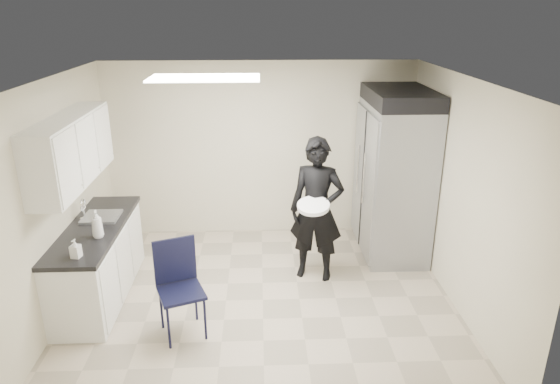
{
  "coord_description": "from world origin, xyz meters",
  "views": [
    {
      "loc": [
        -0.01,
        -5.16,
        3.3
      ],
      "look_at": [
        0.21,
        0.2,
        1.3
      ],
      "focal_mm": 32.0,
      "sensor_mm": 36.0,
      "label": 1
    }
  ],
  "objects_px": {
    "lower_counter": "(99,263)",
    "commercial_fridge": "(394,180)",
    "man_tuxedo": "(317,210)",
    "folding_chair": "(181,293)"
  },
  "relations": [
    {
      "from": "lower_counter",
      "to": "folding_chair",
      "type": "relative_size",
      "value": 1.89
    },
    {
      "from": "folding_chair",
      "to": "lower_counter",
      "type": "bearing_deg",
      "value": 122.18
    },
    {
      "from": "commercial_fridge",
      "to": "folding_chair",
      "type": "height_order",
      "value": "commercial_fridge"
    },
    {
      "from": "lower_counter",
      "to": "folding_chair",
      "type": "distance_m",
      "value": 1.37
    },
    {
      "from": "lower_counter",
      "to": "commercial_fridge",
      "type": "height_order",
      "value": "commercial_fridge"
    },
    {
      "from": "commercial_fridge",
      "to": "man_tuxedo",
      "type": "distance_m",
      "value": 1.35
    },
    {
      "from": "commercial_fridge",
      "to": "lower_counter",
      "type": "bearing_deg",
      "value": -164.12
    },
    {
      "from": "lower_counter",
      "to": "commercial_fridge",
      "type": "bearing_deg",
      "value": 15.88
    },
    {
      "from": "lower_counter",
      "to": "folding_chair",
      "type": "bearing_deg",
      "value": -36.58
    },
    {
      "from": "lower_counter",
      "to": "commercial_fridge",
      "type": "xyz_separation_m",
      "value": [
        3.78,
        1.07,
        0.62
      ]
    }
  ]
}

